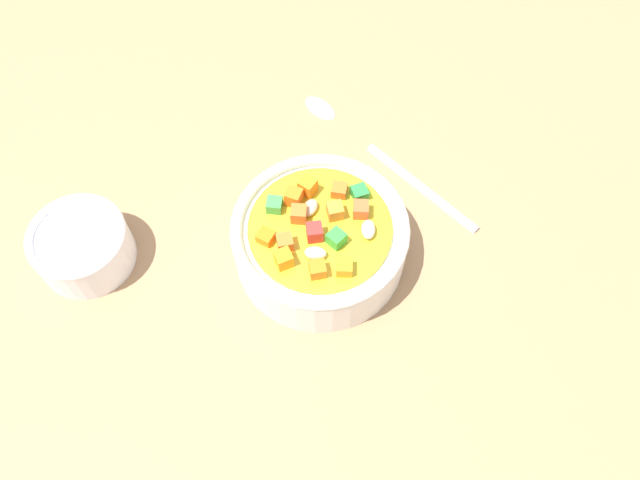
{
  "coord_description": "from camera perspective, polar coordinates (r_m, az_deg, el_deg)",
  "views": [
    {
      "loc": [
        25.2,
        12.17,
        51.66
      ],
      "look_at": [
        0.0,
        0.0,
        2.74
      ],
      "focal_mm": 36.07,
      "sensor_mm": 36.0,
      "label": 1
    }
  ],
  "objects": [
    {
      "name": "soup_bowl_main",
      "position": [
        0.56,
        -0.01,
        0.09
      ],
      "size": [
        15.36,
        15.36,
        6.51
      ],
      "color": "white",
      "rests_on": "ground_plane"
    },
    {
      "name": "ground_plane",
      "position": [
        0.6,
        0.0,
        -1.78
      ],
      "size": [
        140.0,
        140.0,
        2.0
      ],
      "primitive_type": "cube",
      "color": "#9E754F"
    },
    {
      "name": "spoon",
      "position": [
        0.65,
        5.08,
        7.97
      ],
      "size": [
        9.21,
        22.04,
        0.98
      ],
      "rotation": [
        0.0,
        0.0,
        4.36
      ],
      "color": "silver",
      "rests_on": "ground_plane"
    },
    {
      "name": "side_bowl_small",
      "position": [
        0.6,
        -20.36,
        -0.48
      ],
      "size": [
        8.59,
        8.59,
        4.42
      ],
      "color": "white",
      "rests_on": "ground_plane"
    }
  ]
}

